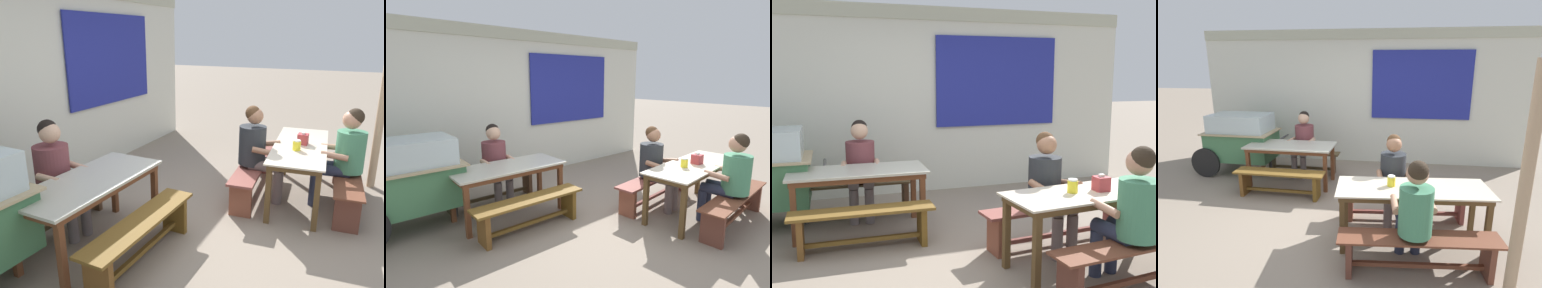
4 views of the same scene
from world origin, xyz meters
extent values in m
plane|color=gray|center=(0.00, 0.00, 0.00)|extent=(40.00, 40.00, 0.00)
cube|color=silver|center=(0.00, 2.65, 1.29)|extent=(6.80, 0.12, 2.57)
cube|color=navy|center=(1.22, 2.56, 1.67)|extent=(1.98, 0.03, 1.37)
cube|color=#B0B49E|center=(0.00, 2.67, 2.67)|extent=(6.80, 0.20, 0.20)
cube|color=#B5B3A3|center=(-1.08, 1.13, 0.71)|extent=(1.54, 0.71, 0.03)
cube|color=brown|center=(-1.08, 1.13, 0.66)|extent=(1.46, 0.65, 0.06)
cube|color=brown|center=(-0.39, 1.39, 0.32)|extent=(0.06, 0.06, 0.63)
cube|color=brown|center=(-0.40, 0.83, 0.32)|extent=(0.06, 0.06, 0.63)
cube|color=brown|center=(-1.75, 1.42, 0.32)|extent=(0.06, 0.06, 0.63)
cube|color=brown|center=(-1.76, 0.86, 0.32)|extent=(0.06, 0.06, 0.63)
cube|color=beige|center=(0.95, -0.49, 0.71)|extent=(1.80, 0.78, 0.02)
cube|color=brown|center=(0.95, -0.49, 0.67)|extent=(1.72, 0.71, 0.06)
cube|color=brown|center=(1.72, -0.17, 0.32)|extent=(0.07, 0.07, 0.64)
cube|color=brown|center=(1.76, -0.68, 0.32)|extent=(0.07, 0.07, 0.64)
cube|color=brown|center=(0.13, -0.31, 0.32)|extent=(0.07, 0.07, 0.64)
cube|color=brown|center=(0.17, -0.82, 0.32)|extent=(0.07, 0.07, 0.64)
cube|color=brown|center=(-1.06, 1.70, 0.41)|extent=(1.50, 0.29, 0.02)
cube|color=brown|center=(-0.44, 1.69, 0.20)|extent=(0.06, 0.23, 0.40)
cube|color=#4D442D|center=(-1.69, 1.71, 0.20)|extent=(0.06, 0.23, 0.40)
cube|color=brown|center=(-1.06, 1.70, 0.10)|extent=(1.21, 0.07, 0.04)
cube|color=brown|center=(-1.09, 0.55, 0.41)|extent=(1.47, 0.34, 0.03)
cube|color=brown|center=(-0.48, 0.54, 0.20)|extent=(0.07, 0.27, 0.40)
cube|color=brown|center=(-1.70, 0.57, 0.20)|extent=(0.07, 0.27, 0.40)
cube|color=brown|center=(-1.09, 0.55, 0.10)|extent=(1.18, 0.07, 0.04)
cube|color=brown|center=(0.90, 0.08, 0.41)|extent=(1.76, 0.45, 0.03)
cube|color=brown|center=(1.64, 0.14, 0.20)|extent=(0.08, 0.26, 0.40)
cube|color=brown|center=(0.15, 0.01, 0.20)|extent=(0.08, 0.26, 0.40)
cube|color=brown|center=(0.90, 0.08, 0.10)|extent=(1.46, 0.17, 0.04)
cube|color=brown|center=(1.00, -1.06, 0.41)|extent=(1.66, 0.45, 0.02)
cube|color=brown|center=(1.69, -1.00, 0.20)|extent=(0.08, 0.27, 0.40)
cube|color=brown|center=(0.30, -1.13, 0.20)|extent=(0.08, 0.27, 0.40)
cube|color=brown|center=(1.00, -1.06, 0.10)|extent=(1.36, 0.16, 0.04)
cube|color=#40774D|center=(-2.22, 1.58, 0.54)|extent=(1.24, 0.78, 0.52)
cube|color=silver|center=(-2.22, 1.58, 0.98)|extent=(1.12, 0.70, 0.36)
cube|color=tan|center=(-2.22, 1.58, 0.82)|extent=(1.32, 0.86, 0.02)
cylinder|color=#333333|center=(-1.66, 1.57, 0.14)|extent=(0.05, 0.05, 0.28)
cylinder|color=#3F3F3F|center=(-1.43, 1.56, 0.70)|extent=(0.05, 0.76, 0.04)
cylinder|color=#2A3048|center=(1.00, -0.69, 0.21)|extent=(0.11, 0.11, 0.43)
cylinder|color=#2A3048|center=(0.82, -0.71, 0.21)|extent=(0.11, 0.11, 0.43)
cylinder|color=#2A3048|center=(1.02, -0.88, 0.48)|extent=(0.17, 0.42, 0.13)
cylinder|color=#2A3048|center=(0.84, -0.90, 0.48)|extent=(0.17, 0.42, 0.13)
cylinder|color=#428360|center=(0.95, -1.07, 0.71)|extent=(0.33, 0.33, 0.49)
sphere|color=tan|center=(0.94, -1.05, 1.10)|extent=(0.22, 0.22, 0.22)
sphere|color=#2D2319|center=(0.95, -1.08, 1.13)|extent=(0.20, 0.20, 0.20)
cylinder|color=tan|center=(1.11, -0.87, 0.70)|extent=(0.10, 0.31, 0.08)
cylinder|color=tan|center=(0.74, -0.91, 0.70)|extent=(0.10, 0.31, 0.10)
cylinder|color=#645B5C|center=(-1.11, 1.37, 0.21)|extent=(0.11, 0.11, 0.43)
cylinder|color=#645B5C|center=(-0.94, 1.35, 0.21)|extent=(0.11, 0.11, 0.43)
cylinder|color=#645B5C|center=(-1.10, 1.54, 0.48)|extent=(0.16, 0.38, 0.13)
cylinder|color=#645B5C|center=(-0.92, 1.52, 0.48)|extent=(0.16, 0.38, 0.13)
cylinder|color=brown|center=(-0.99, 1.70, 0.71)|extent=(0.36, 0.36, 0.49)
sphere|color=tan|center=(-1.00, 1.68, 1.09)|extent=(0.21, 0.21, 0.21)
sphere|color=black|center=(-0.99, 1.71, 1.13)|extent=(0.20, 0.20, 0.20)
cylinder|color=tan|center=(-1.21, 1.54, 0.69)|extent=(0.10, 0.31, 0.08)
cylinder|color=tan|center=(-0.81, 1.50, 0.69)|extent=(0.10, 0.31, 0.09)
cylinder|color=#695958|center=(0.67, -0.30, 0.21)|extent=(0.11, 0.11, 0.43)
cylinder|color=#695958|center=(0.85, -0.28, 0.21)|extent=(0.11, 0.11, 0.43)
cylinder|color=#695958|center=(0.65, -0.12, 0.48)|extent=(0.18, 0.40, 0.13)
cylinder|color=#695958|center=(0.83, -0.10, 0.48)|extent=(0.18, 0.40, 0.13)
cylinder|color=#282C31|center=(0.71, 0.06, 0.71)|extent=(0.34, 0.34, 0.49)
sphere|color=#99694E|center=(0.72, 0.04, 1.08)|extent=(0.20, 0.20, 0.20)
sphere|color=#4C331E|center=(0.71, 0.07, 1.12)|extent=(0.19, 0.19, 0.19)
cylinder|color=#99694E|center=(0.55, -0.14, 0.69)|extent=(0.11, 0.31, 0.11)
cylinder|color=#99694E|center=(0.92, -0.09, 0.69)|extent=(0.11, 0.31, 0.11)
cube|color=#A23439|center=(0.99, -0.51, 0.79)|extent=(0.13, 0.12, 0.13)
cube|color=white|center=(0.99, -0.51, 0.87)|extent=(0.05, 0.04, 0.02)
cylinder|color=yellow|center=(0.70, -0.49, 0.78)|extent=(0.09, 0.09, 0.11)
cylinder|color=white|center=(0.70, -0.49, 0.84)|extent=(0.08, 0.08, 0.02)
camera|label=1|loc=(-3.58, -1.15, 2.04)|focal=34.10mm
camera|label=2|loc=(-3.00, -2.60, 1.90)|focal=29.02mm
camera|label=3|loc=(-1.47, -3.86, 1.80)|focal=41.06mm
camera|label=4|loc=(0.71, -3.86, 2.12)|focal=28.66mm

